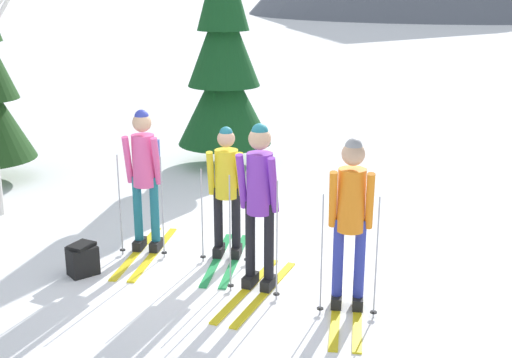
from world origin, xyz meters
TOP-DOWN VIEW (x-y plane):
  - ground_plane at (0.00, 0.00)m, footprint 400.00×400.00m
  - skier_in_pink at (-1.21, -0.04)m, footprint 0.82×1.73m
  - skier_in_yellow at (-0.20, 0.22)m, footprint 0.82×1.64m
  - skier_in_purple at (0.55, -0.39)m, footprint 0.61×1.73m
  - skier_in_orange at (1.57, -0.38)m, footprint 0.81×1.63m
  - pine_tree_near at (-2.43, 4.05)m, footprint 1.72×1.72m
  - backpack_on_snow_front at (-1.44, -0.99)m, footprint 0.35×0.39m

SIDE VIEW (x-z plane):
  - ground_plane at x=0.00m, z-range 0.00..0.00m
  - backpack_on_snow_front at x=-1.44m, z-range 0.00..0.38m
  - skier_in_yellow at x=-0.20m, z-range 0.07..1.71m
  - skier_in_orange at x=1.57m, z-range 0.10..1.92m
  - skier_in_pink at x=-1.21m, z-range 0.12..1.93m
  - skier_in_purple at x=0.55m, z-range 0.11..1.98m
  - pine_tree_near at x=-2.43m, z-range -0.18..3.97m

